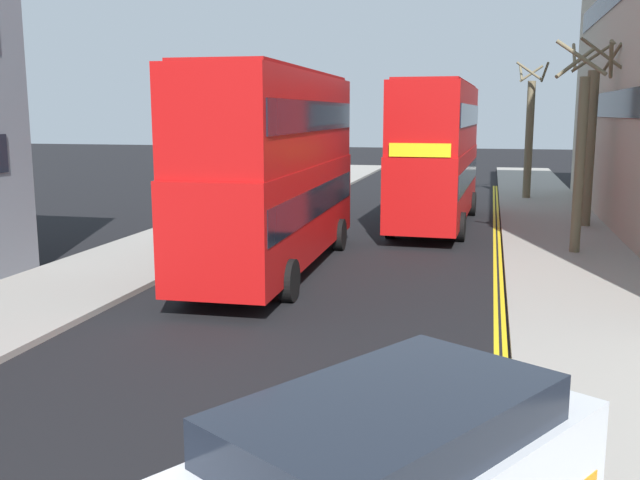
% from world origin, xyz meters
% --- Properties ---
extents(sidewalk_right, '(4.00, 80.00, 0.14)m').
position_xyz_m(sidewalk_right, '(6.50, 16.00, 0.07)').
color(sidewalk_right, gray).
rests_on(sidewalk_right, ground).
extents(sidewalk_left, '(4.00, 80.00, 0.14)m').
position_xyz_m(sidewalk_left, '(-6.50, 16.00, 0.07)').
color(sidewalk_left, gray).
rests_on(sidewalk_left, ground).
extents(kerb_line_outer, '(0.10, 56.00, 0.01)m').
position_xyz_m(kerb_line_outer, '(4.40, 14.00, 0.00)').
color(kerb_line_outer, yellow).
rests_on(kerb_line_outer, ground).
extents(kerb_line_inner, '(0.10, 56.00, 0.01)m').
position_xyz_m(kerb_line_inner, '(4.24, 14.00, 0.00)').
color(kerb_line_inner, yellow).
rests_on(kerb_line_inner, ground).
extents(double_decker_bus_away, '(2.99, 10.86, 5.64)m').
position_xyz_m(double_decker_bus_away, '(-1.93, 15.76, 3.03)').
color(double_decker_bus_away, '#B20F0F').
rests_on(double_decker_bus_away, ground).
extents(double_decker_bus_oncoming, '(3.05, 10.88, 5.64)m').
position_xyz_m(double_decker_bus_oncoming, '(1.91, 25.10, 3.03)').
color(double_decker_bus_oncoming, '#B20F0F').
rests_on(double_decker_bus_oncoming, ground).
extents(street_tree_near, '(1.77, 1.85, 7.07)m').
position_xyz_m(street_tree_near, '(7.65, 25.66, 3.39)').
color(street_tree_near, '#6B6047').
rests_on(street_tree_near, sidewalk_right).
extents(street_tree_mid, '(1.61, 1.60, 6.87)m').
position_xyz_m(street_tree_mid, '(5.86, 34.80, 3.38)').
color(street_tree_mid, '#6B6047').
rests_on(street_tree_mid, sidewalk_right).
extents(street_tree_far, '(1.83, 1.89, 6.50)m').
position_xyz_m(street_tree_far, '(6.69, 19.87, 3.23)').
color(street_tree_far, '#6B6047').
rests_on(street_tree_far, sidewalk_right).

